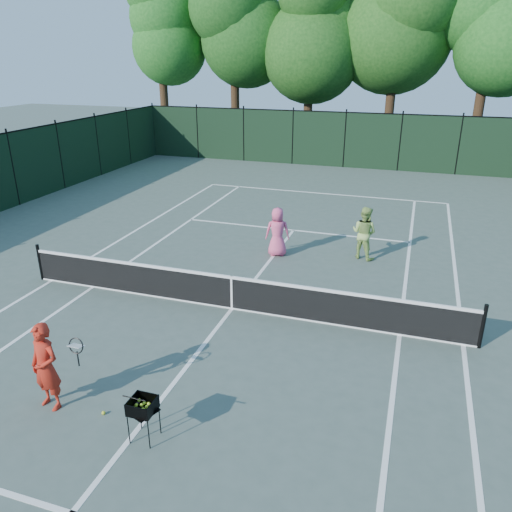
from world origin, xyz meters
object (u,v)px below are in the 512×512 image
(player_pink, at_px, (277,232))
(player_green, at_px, (364,233))
(ball_hopper, at_px, (142,406))
(loose_ball_midcourt, at_px, (104,413))
(coach, at_px, (46,367))

(player_pink, height_order, player_green, player_green)
(player_green, bearing_deg, ball_hopper, 96.60)
(loose_ball_midcourt, bearing_deg, coach, -175.65)
(player_green, xyz_separation_m, ball_hopper, (-2.48, -9.25, -0.18))
(player_pink, xyz_separation_m, player_green, (2.63, 0.62, 0.05))
(coach, relative_size, player_pink, 1.07)
(ball_hopper, bearing_deg, player_pink, 112.18)
(coach, relative_size, loose_ball_midcourt, 24.77)
(coach, bearing_deg, ball_hopper, 4.39)
(player_green, distance_m, ball_hopper, 9.57)
(player_green, distance_m, loose_ball_midcourt, 9.64)
(ball_hopper, relative_size, loose_ball_midcourt, 11.61)
(player_pink, bearing_deg, player_green, 176.35)
(coach, xyz_separation_m, loose_ball_midcourt, (1.03, 0.08, -0.81))
(loose_ball_midcourt, bearing_deg, ball_hopper, -16.10)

